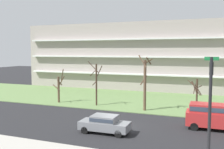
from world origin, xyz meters
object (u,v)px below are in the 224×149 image
at_px(tree_center, 145,82).
at_px(tree_left, 96,83).
at_px(tree_far_left, 59,87).
at_px(tree_right, 196,94).
at_px(van_red_center_left, 216,115).
at_px(traffic_signal_mast, 210,93).
at_px(sedan_gray_near_left, 105,123).

bearing_deg(tree_center, tree_left, 174.82).
xyz_separation_m(tree_far_left, tree_right, (18.11, 0.14, 0.18)).
relative_size(tree_right, van_red_center_left, 0.77).
distance_m(tree_left, tree_right, 12.51).
height_order(tree_far_left, tree_left, tree_left).
bearing_deg(tree_right, traffic_signal_mast, -83.55).
relative_size(sedan_gray_near_left, van_red_center_left, 0.85).
xyz_separation_m(tree_center, traffic_signal_mast, (7.37, -12.92, 1.12)).
xyz_separation_m(tree_center, van_red_center_left, (7.88, -5.08, -2.05)).
bearing_deg(tree_left, tree_far_left, -179.45).
distance_m(tree_center, sedan_gray_near_left, 10.00).
bearing_deg(tree_far_left, tree_right, 0.43).
distance_m(tree_center, traffic_signal_mast, 14.92).
bearing_deg(van_red_center_left, tree_left, -22.53).
height_order(tree_center, sedan_gray_near_left, tree_center).
xyz_separation_m(van_red_center_left, traffic_signal_mast, (-0.51, -7.84, 3.17)).
bearing_deg(van_red_center_left, tree_center, -33.99).
distance_m(tree_right, van_red_center_left, 6.19).
bearing_deg(tree_left, tree_center, -5.18).
xyz_separation_m(tree_far_left, sedan_gray_near_left, (11.07, -10.13, -1.28)).
height_order(tree_center, traffic_signal_mast, traffic_signal_mast).
bearing_deg(van_red_center_left, traffic_signal_mast, 85.14).
distance_m(tree_center, van_red_center_left, 9.60).
height_order(tree_center, van_red_center_left, tree_center).
relative_size(tree_left, tree_right, 1.47).
bearing_deg(van_red_center_left, tree_far_left, -16.78).
relative_size(van_red_center_left, traffic_signal_mast, 0.77).
distance_m(tree_center, tree_right, 5.98).
bearing_deg(traffic_signal_mast, sedan_gray_near_left, 158.76).
distance_m(sedan_gray_near_left, traffic_signal_mast, 9.92).
xyz_separation_m(tree_right, sedan_gray_near_left, (-7.05, -10.27, -1.45)).
bearing_deg(sedan_gray_near_left, tree_right, 54.60).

